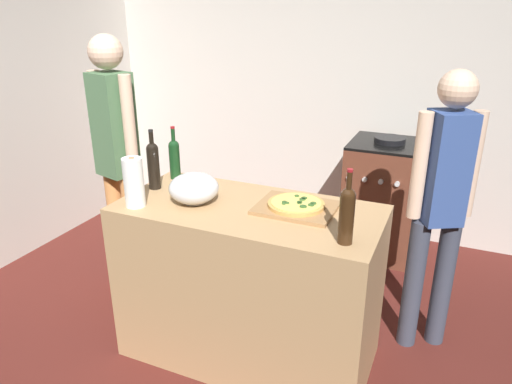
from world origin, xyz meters
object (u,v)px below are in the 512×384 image
(paper_towel_roll, at_px, (134,182))
(person_in_stripes, at_px, (117,151))
(wine_bottle_amber, at_px, (153,163))
(mixing_bowl, at_px, (194,188))
(stove, at_px, (384,198))
(person_in_red, at_px, (441,201))
(pizza, at_px, (296,204))
(wine_bottle_clear, at_px, (174,157))
(wine_bottle_green, at_px, (347,213))

(paper_towel_roll, relative_size, person_in_stripes, 0.15)
(wine_bottle_amber, xyz_separation_m, person_in_stripes, (-0.46, 0.25, -0.05))
(mixing_bowl, distance_m, stove, 1.87)
(person_in_stripes, xyz_separation_m, person_in_red, (1.98, 0.22, -0.10))
(pizza, bearing_deg, person_in_stripes, 170.68)
(wine_bottle_clear, height_order, wine_bottle_green, wine_bottle_green)
(wine_bottle_green, distance_m, wine_bottle_amber, 1.19)
(wine_bottle_clear, xyz_separation_m, wine_bottle_amber, (-0.02, -0.19, 0.02))
(pizza, relative_size, person_in_red, 0.18)
(paper_towel_roll, relative_size, wine_bottle_amber, 0.77)
(paper_towel_roll, bearing_deg, stove, 59.88)
(paper_towel_roll, relative_size, person_in_red, 0.16)
(wine_bottle_clear, bearing_deg, mixing_bowl, -43.66)
(wine_bottle_clear, bearing_deg, pizza, -10.87)
(wine_bottle_clear, relative_size, wine_bottle_amber, 0.93)
(wine_bottle_amber, xyz_separation_m, person_in_red, (1.52, 0.46, -0.15))
(stove, relative_size, person_in_red, 0.60)
(wine_bottle_green, xyz_separation_m, person_in_stripes, (-1.63, 0.47, -0.05))
(person_in_red, bearing_deg, person_in_stripes, -173.79)
(pizza, relative_size, wine_bottle_green, 0.85)
(paper_towel_roll, relative_size, wine_bottle_clear, 0.82)
(wine_bottle_clear, xyz_separation_m, person_in_red, (1.51, 0.27, -0.14))
(person_in_stripes, distance_m, person_in_red, 2.00)
(wine_bottle_clear, distance_m, person_in_stripes, 0.48)
(wine_bottle_amber, relative_size, stove, 0.36)
(wine_bottle_green, distance_m, person_in_stripes, 1.69)
(wine_bottle_green, relative_size, person_in_red, 0.21)
(mixing_bowl, xyz_separation_m, stove, (0.77, 1.62, -0.54))
(wine_bottle_clear, bearing_deg, person_in_stripes, 173.39)
(mixing_bowl, distance_m, wine_bottle_clear, 0.42)
(wine_bottle_amber, xyz_separation_m, stove, (1.09, 1.52, -0.61))
(wine_bottle_green, height_order, wine_bottle_amber, same)
(pizza, bearing_deg, wine_bottle_green, -39.30)
(wine_bottle_green, bearing_deg, wine_bottle_clear, 159.92)
(pizza, distance_m, person_in_stripes, 1.33)
(pizza, height_order, wine_bottle_amber, wine_bottle_amber)
(pizza, distance_m, mixing_bowl, 0.55)
(mixing_bowl, relative_size, person_in_stripes, 0.15)
(pizza, height_order, paper_towel_roll, paper_towel_roll)
(wine_bottle_amber, relative_size, person_in_stripes, 0.20)
(mixing_bowl, height_order, paper_towel_roll, paper_towel_roll)
(pizza, bearing_deg, paper_towel_roll, -159.94)
(stove, height_order, person_in_stripes, person_in_stripes)
(paper_towel_roll, height_order, person_in_stripes, person_in_stripes)
(pizza, relative_size, stove, 0.30)
(wine_bottle_green, bearing_deg, stove, 92.46)
(wine_bottle_green, height_order, person_in_stripes, person_in_stripes)
(wine_bottle_clear, xyz_separation_m, person_in_stripes, (-0.48, 0.06, -0.04))
(mixing_bowl, relative_size, wine_bottle_amber, 0.77)
(wine_bottle_amber, height_order, person_in_stripes, person_in_stripes)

